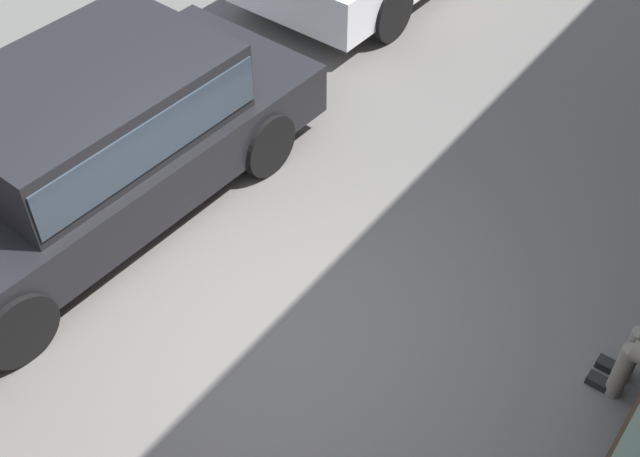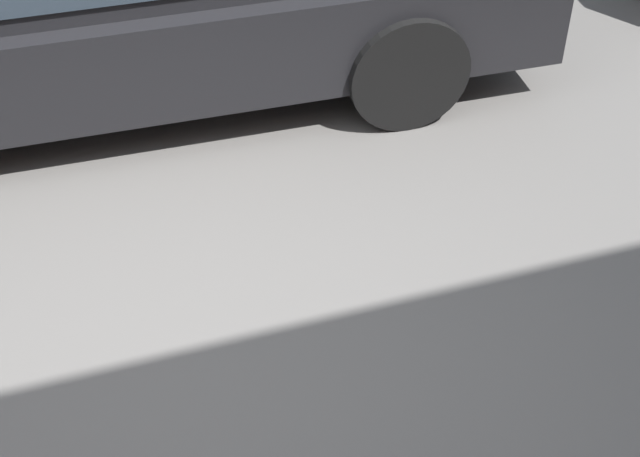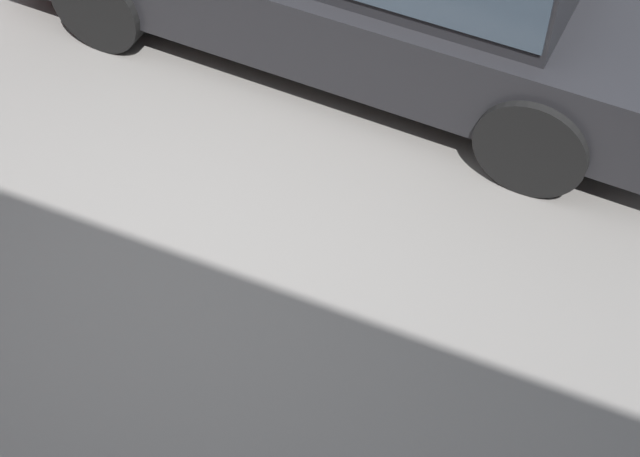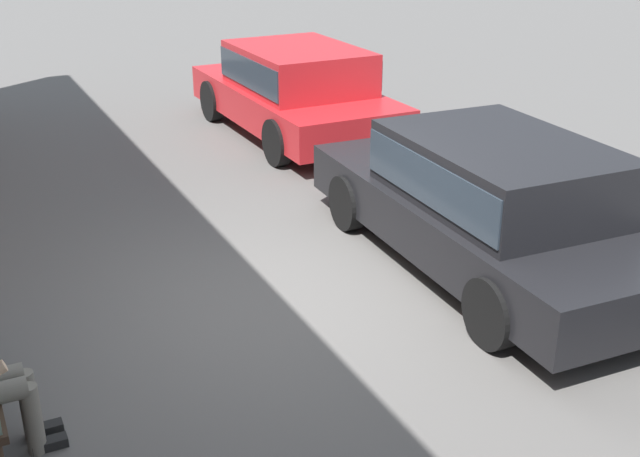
# 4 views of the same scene
# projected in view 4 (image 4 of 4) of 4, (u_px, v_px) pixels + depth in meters

# --- Properties ---
(ground_plane) EXTENTS (60.00, 60.00, 0.00)m
(ground_plane) POSITION_uv_depth(u_px,v_px,m) (281.00, 304.00, 7.46)
(ground_plane) COLOR #565451
(parked_car_mid) EXTENTS (4.55, 2.06, 1.37)m
(parked_car_mid) POSITION_uv_depth(u_px,v_px,m) (491.00, 198.00, 7.90)
(parked_car_mid) COLOR black
(parked_car_mid) RESTS_ON ground_plane
(parked_car_far) EXTENTS (4.28, 1.97, 1.38)m
(parked_car_far) POSITION_uv_depth(u_px,v_px,m) (296.00, 87.00, 12.28)
(parked_car_far) COLOR red
(parked_car_far) RESTS_ON ground_plane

